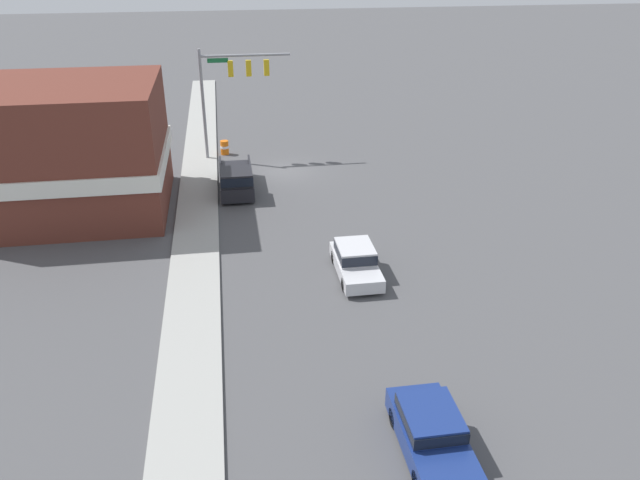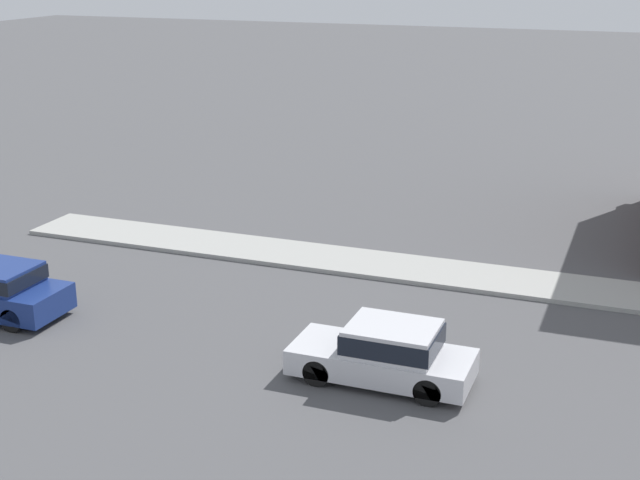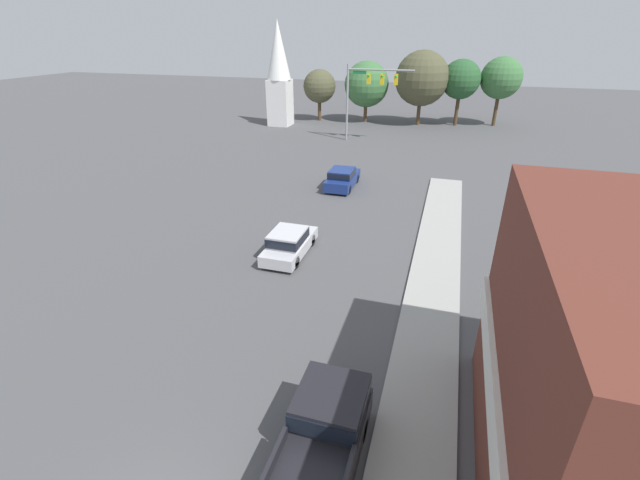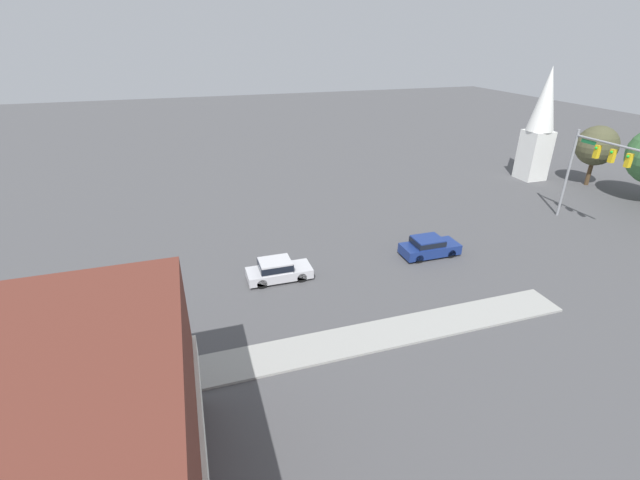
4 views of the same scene
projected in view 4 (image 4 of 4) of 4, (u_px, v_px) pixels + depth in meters
The scene contains 7 objects.
ground_plane at pixel (23, 338), 23.30m from camera, with size 200.00×200.00×0.00m, color #4C4C4F.
far_signal_assembly at pixel (595, 160), 34.81m from camera, with size 6.87×0.49×7.75m.
car_lead at pixel (277, 269), 28.58m from camera, with size 1.81×4.32×1.46m.
car_second_ahead at pixel (429, 246), 31.70m from camera, with size 1.85×4.32×1.47m.
pickup_truck_parked at pixel (74, 352), 20.96m from camera, with size 2.01×5.43×1.80m.
church_steeple at pixel (541, 122), 46.43m from camera, with size 2.87×2.87×12.07m.
backdrop_tree_left_far at pixel (597, 146), 45.24m from camera, with size 4.15×4.15×6.40m.
Camera 4 is at (22.67, 9.80, 14.95)m, focal length 24.00 mm.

